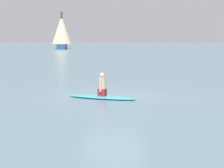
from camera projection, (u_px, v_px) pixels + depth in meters
The scene contains 4 objects.
ground_plane at pixel (114, 96), 16.47m from camera, with size 400.00×400.00×0.00m, color slate.
surfboard at pixel (102, 97), 15.84m from camera, with size 2.88×0.75×0.09m, color #339EC6.
person_paddler at pixel (102, 86), 15.79m from camera, with size 0.36×0.41×0.93m.
sailboat_distant at pixel (62, 31), 88.73m from camera, with size 5.13×6.53×8.30m.
Camera 1 is at (-2.25, 16.15, 2.38)m, focal length 63.76 mm.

